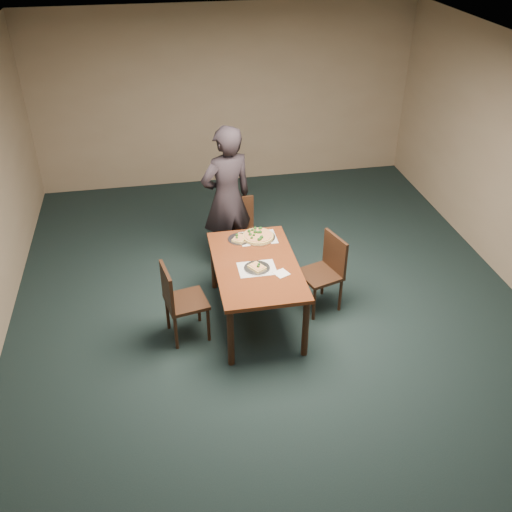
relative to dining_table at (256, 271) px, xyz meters
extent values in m
plane|color=black|center=(0.22, -0.25, -0.66)|extent=(8.00, 8.00, 0.00)
plane|color=tan|center=(0.22, 3.75, 0.74)|extent=(6.00, 0.00, 6.00)
plane|color=white|center=(0.22, -0.25, 2.14)|extent=(8.00, 8.00, 0.00)
cube|color=#502210|center=(0.00, 0.00, 0.07)|extent=(0.90, 1.50, 0.04)
cylinder|color=black|center=(-0.39, -0.69, -0.31)|extent=(0.07, 0.07, 0.70)
cylinder|color=black|center=(-0.39, 0.69, -0.31)|extent=(0.07, 0.07, 0.70)
cylinder|color=black|center=(0.39, -0.69, -0.31)|extent=(0.07, 0.07, 0.70)
cylinder|color=black|center=(0.39, 0.69, -0.31)|extent=(0.07, 0.07, 0.70)
cube|color=black|center=(0.01, 1.09, -0.21)|extent=(0.44, 0.44, 0.04)
cylinder|color=black|center=(-0.16, 0.90, -0.44)|extent=(0.04, 0.04, 0.43)
cylinder|color=black|center=(-0.18, 1.26, -0.44)|extent=(0.04, 0.04, 0.43)
cylinder|color=black|center=(0.19, 0.92, -0.44)|extent=(0.04, 0.04, 0.43)
cylinder|color=black|center=(0.18, 1.28, -0.44)|extent=(0.04, 0.04, 0.43)
cube|color=black|center=(0.00, 1.28, 0.03)|extent=(0.42, 0.05, 0.44)
cube|color=black|center=(-0.79, -0.14, -0.21)|extent=(0.49, 0.49, 0.04)
cylinder|color=black|center=(-0.57, -0.28, -0.44)|extent=(0.04, 0.04, 0.43)
cylinder|color=black|center=(-0.93, -0.35, -0.44)|extent=(0.04, 0.04, 0.43)
cylinder|color=black|center=(-0.64, 0.07, -0.44)|extent=(0.04, 0.04, 0.43)
cylinder|color=black|center=(-1.00, 0.00, -0.44)|extent=(0.04, 0.04, 0.43)
cube|color=black|center=(-0.97, -0.18, 0.03)|extent=(0.11, 0.42, 0.44)
cube|color=black|center=(0.76, 0.08, -0.21)|extent=(0.53, 0.53, 0.04)
cylinder|color=black|center=(0.53, 0.20, -0.44)|extent=(0.04, 0.04, 0.43)
cylinder|color=black|center=(0.88, 0.31, -0.44)|extent=(0.04, 0.04, 0.43)
cylinder|color=black|center=(0.64, -0.14, -0.44)|extent=(0.04, 0.04, 0.43)
cylinder|color=black|center=(0.98, -0.04, -0.44)|extent=(0.04, 0.04, 0.43)
cube|color=black|center=(0.94, 0.14, 0.03)|extent=(0.16, 0.41, 0.44)
imported|color=black|center=(-0.14, 1.22, 0.28)|extent=(0.80, 0.65, 1.88)
cube|color=white|center=(0.12, 0.53, 0.09)|extent=(0.42, 0.32, 0.00)
cube|color=white|center=(-0.01, -0.09, 0.09)|extent=(0.40, 0.30, 0.00)
cylinder|color=silver|center=(0.12, 0.53, 0.10)|extent=(0.40, 0.40, 0.01)
cylinder|color=tan|center=(0.12, 0.53, 0.12)|extent=(0.36, 0.36, 0.02)
cylinder|color=#F7D381|center=(0.12, 0.53, 0.13)|extent=(0.32, 0.32, 0.01)
sphere|color=#173E13|center=(0.03, 0.61, 0.15)|extent=(0.04, 0.04, 0.04)
sphere|color=#173E13|center=(0.13, 0.42, 0.15)|extent=(0.04, 0.04, 0.04)
sphere|color=#173E13|center=(0.17, 0.65, 0.14)|extent=(0.03, 0.03, 0.03)
sphere|color=#173E13|center=(0.13, 0.57, 0.14)|extent=(0.03, 0.03, 0.03)
sphere|color=#173E13|center=(0.11, 0.66, 0.14)|extent=(0.04, 0.04, 0.04)
sphere|color=#173E13|center=(0.04, 0.46, 0.14)|extent=(0.03, 0.03, 0.03)
sphere|color=#173E13|center=(0.07, 0.63, 0.14)|extent=(0.03, 0.03, 0.03)
sphere|color=#173E13|center=(0.16, 0.57, 0.15)|extent=(0.04, 0.04, 0.04)
sphere|color=#173E13|center=(0.18, 0.65, 0.14)|extent=(0.03, 0.03, 0.03)
sphere|color=#173E13|center=(0.11, 0.41, 0.15)|extent=(0.04, 0.04, 0.04)
sphere|color=#173E13|center=(0.07, 0.52, 0.14)|extent=(0.03, 0.03, 0.03)
sphere|color=#173E13|center=(0.10, 0.58, 0.15)|extent=(0.04, 0.04, 0.04)
sphere|color=#173E13|center=(0.03, 0.54, 0.15)|extent=(0.04, 0.04, 0.04)
sphere|color=#173E13|center=(0.15, 0.45, 0.15)|extent=(0.04, 0.04, 0.04)
cylinder|color=silver|center=(-0.01, -0.09, 0.10)|extent=(0.28, 0.28, 0.01)
cube|color=tan|center=(-0.01, -0.09, 0.11)|extent=(0.20, 0.21, 0.02)
cube|color=#F7D381|center=(-0.01, -0.09, 0.12)|extent=(0.16, 0.17, 0.01)
sphere|color=#173E13|center=(0.00, -0.11, 0.14)|extent=(0.03, 0.03, 0.03)
sphere|color=#173E13|center=(0.02, -0.08, 0.14)|extent=(0.03, 0.03, 0.03)
cylinder|color=silver|center=(-0.09, 0.53, 0.10)|extent=(0.28, 0.28, 0.01)
cube|color=tan|center=(-0.09, 0.53, 0.11)|extent=(0.21, 0.21, 0.02)
cube|color=#F7D381|center=(-0.09, 0.53, 0.12)|extent=(0.16, 0.17, 0.01)
sphere|color=#173E13|center=(-0.13, 0.52, 0.13)|extent=(0.03, 0.03, 0.03)
sphere|color=#173E13|center=(-0.12, 0.57, 0.13)|extent=(0.03, 0.03, 0.03)
cube|color=white|center=(0.23, -0.24, 0.09)|extent=(0.19, 0.19, 0.01)
camera|label=1|loc=(-0.95, -5.04, 3.52)|focal=40.00mm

